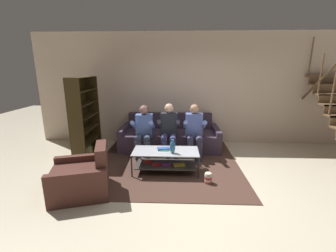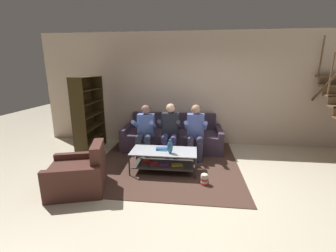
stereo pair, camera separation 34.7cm
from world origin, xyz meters
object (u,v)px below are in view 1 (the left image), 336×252
(coffee_table, at_px, (165,158))
(popcorn_tub, at_px, (208,178))
(armchair, at_px, (82,178))
(person_seated_left, at_px, (144,129))
(person_seated_right, at_px, (194,129))
(person_seated_middle, at_px, (169,129))
(couch, at_px, (170,137))
(bookshelf, at_px, (83,121))
(book_stack, at_px, (163,149))
(vase, at_px, (172,147))

(coffee_table, height_order, popcorn_tub, coffee_table)
(armchair, height_order, popcorn_tub, armchair)
(person_seated_left, distance_m, person_seated_right, 1.15)
(person_seated_middle, relative_size, coffee_table, 0.96)
(couch, xyz_separation_m, bookshelf, (-2.02, -0.47, 0.51))
(coffee_table, relative_size, book_stack, 4.95)
(person_seated_middle, relative_size, popcorn_tub, 5.76)
(couch, distance_m, person_seated_right, 0.89)
(person_seated_left, bearing_deg, popcorn_tub, -43.67)
(book_stack, bearing_deg, person_seated_left, 123.14)
(person_seated_middle, height_order, bookshelf, bookshelf)
(vase, height_order, popcorn_tub, vase)
(person_seated_right, distance_m, book_stack, 1.02)
(vase, height_order, bookshelf, bookshelf)
(vase, xyz_separation_m, book_stack, (-0.18, 0.17, -0.11))
(couch, height_order, bookshelf, bookshelf)
(coffee_table, bearing_deg, person_seated_left, 123.54)
(couch, distance_m, book_stack, 1.35)
(couch, xyz_separation_m, person_seated_right, (0.57, -0.57, 0.38))
(book_stack, bearing_deg, armchair, -144.53)
(popcorn_tub, bearing_deg, person_seated_right, 97.78)
(person_seated_middle, bearing_deg, person_seated_left, -179.61)
(coffee_table, bearing_deg, bookshelf, 155.04)
(person_seated_middle, bearing_deg, armchair, -128.98)
(book_stack, height_order, armchair, armchair)
(person_seated_right, bearing_deg, book_stack, -130.75)
(person_seated_right, distance_m, armchair, 2.56)
(couch, xyz_separation_m, person_seated_left, (-0.57, -0.58, 0.36))
(armchair, bearing_deg, coffee_table, 32.87)
(armchair, bearing_deg, bookshelf, 110.87)
(coffee_table, xyz_separation_m, armchair, (-1.31, -0.84, -0.02))
(armchair, bearing_deg, vase, 26.72)
(couch, height_order, vase, couch)
(person_seated_left, height_order, person_seated_middle, person_seated_middle)
(bookshelf, bearing_deg, coffee_table, -24.96)
(couch, distance_m, person_seated_left, 0.89)
(popcorn_tub, bearing_deg, bookshelf, 153.62)
(popcorn_tub, bearing_deg, person_seated_left, 136.33)
(couch, bearing_deg, bookshelf, -166.98)
(couch, xyz_separation_m, person_seated_middle, (0.00, -0.57, 0.38))
(coffee_table, bearing_deg, popcorn_tub, -29.84)
(person_seated_right, bearing_deg, coffee_table, -126.84)
(person_seated_left, bearing_deg, couch, 45.12)
(person_seated_middle, height_order, person_seated_right, person_seated_middle)
(person_seated_right, bearing_deg, popcorn_tub, -82.22)
(person_seated_middle, height_order, vase, person_seated_middle)
(person_seated_left, height_order, person_seated_right, person_seated_right)
(couch, bearing_deg, book_stack, -93.44)
(vase, relative_size, popcorn_tub, 1.28)
(bookshelf, height_order, armchair, bookshelf)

